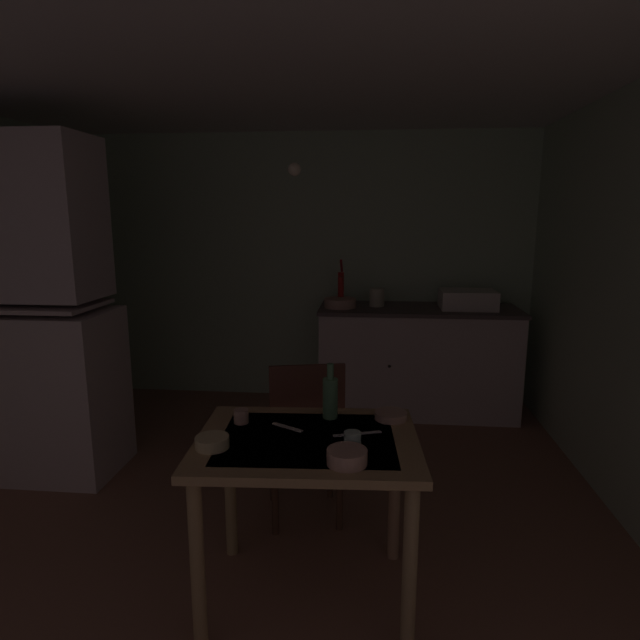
{
  "coord_description": "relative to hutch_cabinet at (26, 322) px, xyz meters",
  "views": [
    {
      "loc": [
        0.67,
        -2.89,
        1.65
      ],
      "look_at": [
        0.38,
        0.04,
        1.06
      ],
      "focal_mm": 29.76,
      "sensor_mm": 36.0,
      "label": 1
    }
  ],
  "objects": [
    {
      "name": "ground_plane",
      "position": [
        1.49,
        -0.17,
        -0.99
      ],
      "size": [
        5.08,
        5.08,
        0.0
      ],
      "primitive_type": "plane",
      "color": "#90644F"
    },
    {
      "name": "wall_back",
      "position": [
        1.49,
        1.69,
        0.18
      ],
      "size": [
        4.18,
        0.1,
        2.35
      ],
      "primitive_type": "cube",
      "color": "#ADCEAD",
      "rests_on": "ground"
    },
    {
      "name": "ceiling_slab",
      "position": [
        1.49,
        -0.17,
        1.41
      ],
      "size": [
        4.18,
        3.71,
        0.1
      ],
      "primitive_type": "cube",
      "color": "silver"
    },
    {
      "name": "hutch_cabinet",
      "position": [
        0.0,
        0.0,
        0.0
      ],
      "size": [
        1.06,
        0.56,
        2.12
      ],
      "color": "silver",
      "rests_on": "ground"
    },
    {
      "name": "counter_cabinet",
      "position": [
        2.54,
        1.32,
        -0.54
      ],
      "size": [
        1.64,
        0.64,
        0.9
      ],
      "color": "silver",
      "rests_on": "ground"
    },
    {
      "name": "sink_basin",
      "position": [
        2.93,
        1.32,
        -0.02
      ],
      "size": [
        0.44,
        0.34,
        0.15
      ],
      "color": "white",
      "rests_on": "counter_cabinet"
    },
    {
      "name": "hand_pump",
      "position": [
        1.89,
        1.36,
        0.08
      ],
      "size": [
        0.05,
        0.27,
        0.39
      ],
      "color": "#B21E19",
      "rests_on": "counter_cabinet"
    },
    {
      "name": "mixing_bowl_counter",
      "position": [
        1.9,
        1.27,
        -0.06
      ],
      "size": [
        0.26,
        0.26,
        0.07
      ],
      "primitive_type": "cylinder",
      "color": "tan",
      "rests_on": "counter_cabinet"
    },
    {
      "name": "stoneware_crock",
      "position": [
        2.2,
        1.35,
        -0.02
      ],
      "size": [
        0.12,
        0.12,
        0.15
      ],
      "primitive_type": "cylinder",
      "color": "beige",
      "rests_on": "counter_cabinet"
    },
    {
      "name": "dining_table",
      "position": [
        1.9,
        -1.02,
        -0.37
      ],
      "size": [
        0.96,
        0.75,
        0.74
      ],
      "color": "tan",
      "rests_on": "ground"
    },
    {
      "name": "chair_far_side",
      "position": [
        1.82,
        -0.44,
        -0.51
      ],
      "size": [
        0.48,
        0.48,
        0.92
      ],
      "color": "#4D3323",
      "rests_on": "ground"
    },
    {
      "name": "serving_bowl_wide",
      "position": [
        1.54,
        -1.15,
        -0.22
      ],
      "size": [
        0.13,
        0.13,
        0.05
      ],
      "primitive_type": "cylinder",
      "color": "beige",
      "rests_on": "dining_table"
    },
    {
      "name": "soup_bowl_small",
      "position": [
        2.25,
        -0.77,
        -0.23
      ],
      "size": [
        0.15,
        0.15,
        0.03
      ],
      "primitive_type": "cylinder",
      "color": "tan",
      "rests_on": "dining_table"
    },
    {
      "name": "sauce_dish",
      "position": [
        2.08,
        -1.24,
        -0.22
      ],
      "size": [
        0.15,
        0.15,
        0.06
      ],
      "primitive_type": "cylinder",
      "color": "tan",
      "rests_on": "dining_table"
    },
    {
      "name": "mug_dark",
      "position": [
        2.09,
        -1.11,
        -0.21
      ],
      "size": [
        0.07,
        0.07,
        0.07
      ],
      "primitive_type": "cylinder",
      "color": "#ADD1C1",
      "rests_on": "dining_table"
    },
    {
      "name": "mug_tall",
      "position": [
        1.59,
        -0.89,
        -0.22
      ],
      "size": [
        0.07,
        0.07,
        0.06
      ],
      "primitive_type": "cylinder",
      "color": "tan",
      "rests_on": "dining_table"
    },
    {
      "name": "glass_bottle",
      "position": [
        1.98,
        -0.78,
        -0.15
      ],
      "size": [
        0.07,
        0.07,
        0.25
      ],
      "color": "#4C7F56",
      "rests_on": "dining_table"
    },
    {
      "name": "table_knife",
      "position": [
        2.11,
        -0.96,
        -0.25
      ],
      "size": [
        0.2,
        0.08,
        0.0
      ],
      "primitive_type": "cube",
      "rotation": [
        0.0,
        0.0,
        0.32
      ],
      "color": "silver",
      "rests_on": "dining_table"
    },
    {
      "name": "teaspoon_near_bowl",
      "position": [
        1.8,
        -0.92,
        -0.25
      ],
      "size": [
        0.15,
        0.09,
        0.0
      ],
      "primitive_type": "cube",
      "rotation": [
        0.0,
        0.0,
        2.63
      ],
      "color": "beige",
      "rests_on": "dining_table"
    },
    {
      "name": "pendant_bulb",
      "position": [
        1.68,
        0.19,
        0.93
      ],
      "size": [
        0.08,
        0.08,
        0.08
      ],
      "primitive_type": "sphere",
      "color": "#F9EFCC"
    }
  ]
}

